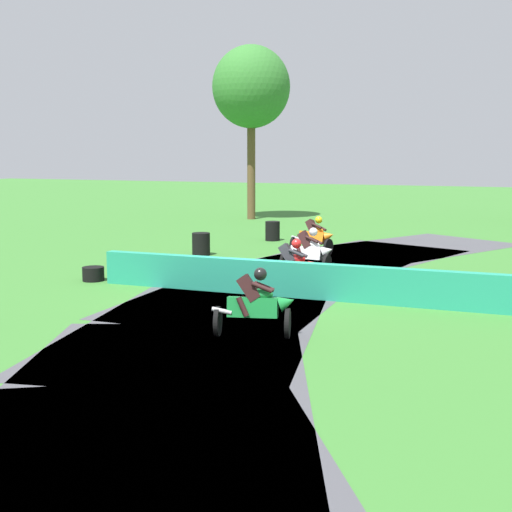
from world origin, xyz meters
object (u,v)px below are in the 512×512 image
object	(u,v)px
tire_stack_mid_a	(201,244)
motorcycle_trailing_red	(293,266)
motorcycle_chase_white	(309,251)
motorcycle_fourth_green	(257,304)
tire_stack_near	(273,231)
motorcycle_lead_orange	(315,236)
tire_stack_mid_b	(93,274)

from	to	relation	value
tire_stack_mid_a	motorcycle_trailing_red	bearing A→B (deg)	-43.36
motorcycle_chase_white	motorcycle_fourth_green	xyz separation A→B (m)	(1.21, -7.48, 0.01)
motorcycle_fourth_green	tire_stack_near	distance (m)	14.90
motorcycle_lead_orange	tire_stack_mid_b	world-z (taller)	motorcycle_lead_orange
motorcycle_lead_orange	tire_stack_near	world-z (taller)	motorcycle_lead_orange
motorcycle_lead_orange	motorcycle_trailing_red	size ratio (longest dim) A/B	1.02
motorcycle_lead_orange	tire_stack_mid_b	xyz separation A→B (m)	(-4.35, -7.45, -0.44)
motorcycle_chase_white	tire_stack_near	bearing A→B (deg)	118.65
tire_stack_near	motorcycle_fourth_green	bearing A→B (deg)	-71.12
motorcycle_fourth_green	motorcycle_lead_orange	bearing A→B (deg)	100.88
tire_stack_mid_b	motorcycle_lead_orange	bearing A→B (deg)	59.73
motorcycle_chase_white	motorcycle_fourth_green	bearing A→B (deg)	-80.84
motorcycle_fourth_green	tire_stack_mid_b	xyz separation A→B (m)	(-6.51, 3.82, -0.46)
tire_stack_mid_b	motorcycle_chase_white	bearing A→B (deg)	34.59
motorcycle_fourth_green	tire_stack_mid_b	distance (m)	7.57
motorcycle_trailing_red	tire_stack_mid_b	world-z (taller)	motorcycle_trailing_red
tire_stack_mid_b	tire_stack_mid_a	bearing A→B (deg)	82.62
motorcycle_trailing_red	tire_stack_mid_b	bearing A→B (deg)	-172.12
motorcycle_lead_orange	motorcycle_fourth_green	size ratio (longest dim) A/B	1.02
motorcycle_trailing_red	tire_stack_mid_a	distance (m)	6.91
motorcycle_chase_white	tire_stack_near	distance (m)	7.54
tire_stack_mid_a	motorcycle_lead_orange	bearing A→B (deg)	27.77
tire_stack_mid_a	tire_stack_mid_b	world-z (taller)	tire_stack_mid_a
motorcycle_trailing_red	motorcycle_fourth_green	world-z (taller)	motorcycle_fourth_green
motorcycle_fourth_green	tire_stack_mid_a	xyz separation A→B (m)	(-5.80, 9.36, -0.26)
motorcycle_lead_orange	tire_stack_near	xyz separation A→B (m)	(-2.65, 2.83, -0.24)
motorcycle_fourth_green	tire_stack_near	size ratio (longest dim) A/B	2.10
motorcycle_fourth_green	tire_stack_mid_b	world-z (taller)	motorcycle_fourth_green
tire_stack_mid_b	tire_stack_near	bearing A→B (deg)	80.64
motorcycle_fourth_green	tire_stack_mid_b	size ratio (longest dim) A/B	2.73
motorcycle_trailing_red	tire_stack_mid_b	size ratio (longest dim) A/B	2.73
motorcycle_chase_white	tire_stack_mid_a	world-z (taller)	motorcycle_chase_white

